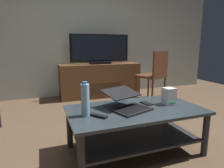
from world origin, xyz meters
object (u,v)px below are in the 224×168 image
at_px(media_cabinet, 100,80).
at_px(tv_remote, 99,116).
at_px(router_box, 169,96).
at_px(cell_phone, 146,103).
at_px(water_bottle_near, 85,100).
at_px(coffee_table, 135,122).
at_px(television, 100,50).
at_px(laptop, 127,102).
at_px(dining_chair, 154,73).

xyz_separation_m(media_cabinet, tv_remote, (-0.70, -2.28, 0.12)).
height_order(router_box, tv_remote, router_box).
xyz_separation_m(media_cabinet, router_box, (0.08, -2.18, 0.19)).
bearing_deg(cell_phone, water_bottle_near, -177.24).
bearing_deg(router_box, water_bottle_near, -177.34).
relative_size(coffee_table, television, 1.07).
bearing_deg(cell_phone, media_cabinet, 78.46).
bearing_deg(television, coffee_table, -98.08).
height_order(media_cabinet, cell_phone, media_cabinet).
relative_size(coffee_table, laptop, 2.62).
height_order(coffee_table, tv_remote, tv_remote).
distance_m(television, cell_phone, 2.14).
relative_size(television, water_bottle_near, 3.99).
height_order(dining_chair, router_box, dining_chair).
height_order(coffee_table, dining_chair, dining_chair).
relative_size(media_cabinet, dining_chair, 1.73).
xyz_separation_m(media_cabinet, television, (0.00, -0.02, 0.61)).
bearing_deg(router_box, media_cabinet, 92.02).
xyz_separation_m(television, cell_phone, (-0.13, -2.07, -0.50)).
bearing_deg(cell_phone, television, 78.43).
xyz_separation_m(television, tv_remote, (-0.70, -2.26, -0.50)).
bearing_deg(dining_chair, television, 139.52).
distance_m(dining_chair, cell_phone, 1.67).
xyz_separation_m(media_cabinet, cell_phone, (-0.13, -2.09, 0.11)).
relative_size(media_cabinet, tv_remote, 10.12).
distance_m(coffee_table, tv_remote, 0.43).
xyz_separation_m(coffee_table, cell_phone, (0.18, 0.10, 0.14)).
relative_size(water_bottle_near, tv_remote, 1.87).
bearing_deg(television, laptop, -100.19).
relative_size(television, dining_chair, 1.27).
distance_m(water_bottle_near, cell_phone, 0.69).
xyz_separation_m(coffee_table, water_bottle_near, (-0.49, -0.03, 0.28)).
distance_m(dining_chair, router_box, 1.63).
height_order(media_cabinet, dining_chair, dining_chair).
height_order(water_bottle_near, cell_phone, water_bottle_near).
bearing_deg(coffee_table, tv_remote, -167.19).
bearing_deg(television, water_bottle_near, -109.96).
height_order(television, laptop, television).
bearing_deg(cell_phone, laptop, -171.38).
relative_size(coffee_table, router_box, 7.52).
height_order(coffee_table, television, television).
distance_m(television, dining_chair, 1.17).
bearing_deg(media_cabinet, laptop, -100.09).
relative_size(coffee_table, water_bottle_near, 4.27).
height_order(dining_chair, cell_phone, dining_chair).
bearing_deg(water_bottle_near, dining_chair, 42.52).
height_order(media_cabinet, router_box, media_cabinet).
bearing_deg(media_cabinet, router_box, -87.98).
bearing_deg(television, cell_phone, -93.58).
bearing_deg(cell_phone, coffee_table, -158.77).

